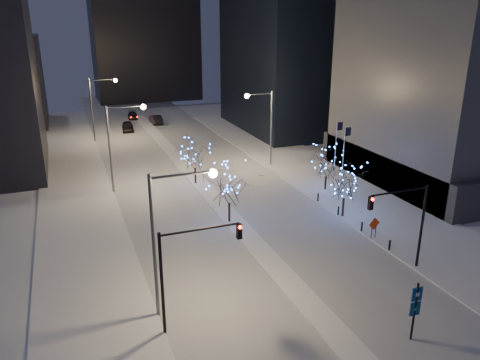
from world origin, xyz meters
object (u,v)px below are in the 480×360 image
street_lamp_east (265,119)px  holiday_tree_plaza_far (327,163)px  street_lamp_w_mid (118,136)px  traffic_signal_east (407,215)px  car_mid (156,119)px  car_far (133,115)px  holiday_tree_median_far (195,155)px  traffic_signal_west (186,262)px  holiday_tree_median_near (229,186)px  holiday_tree_plaza_near (345,183)px  car_near (128,126)px  street_lamp_w_far (98,101)px  wayfinding_sign (415,306)px  street_lamp_w_near (169,225)px  construction_sign (374,226)px

street_lamp_east → holiday_tree_plaza_far: 11.79m
street_lamp_w_mid → traffic_signal_east: (17.88, -26.00, -1.74)m
car_mid → car_far: size_ratio=1.12×
holiday_tree_median_far → traffic_signal_west: bearing=-106.8°
holiday_tree_median_near → holiday_tree_plaza_far: 14.13m
holiday_tree_median_near → holiday_tree_plaza_near: size_ratio=1.08×
car_near → holiday_tree_median_near: 43.48m
street_lamp_w_mid → street_lamp_w_far: size_ratio=1.00×
street_lamp_w_mid → holiday_tree_plaza_near: street_lamp_w_mid is taller
traffic_signal_west → car_far: 68.59m
car_far → car_mid: bearing=-54.3°
wayfinding_sign → car_near: bearing=100.3°
street_lamp_w_near → car_near: size_ratio=2.06×
traffic_signal_east → holiday_tree_median_near: bearing=125.0°
car_near → car_far: bearing=82.5°
traffic_signal_west → construction_sign: (18.74, 6.40, -3.41)m
traffic_signal_east → holiday_tree_plaza_far: size_ratio=1.39×
traffic_signal_west → holiday_tree_plaza_far: bearing=41.7°
construction_sign → holiday_tree_plaza_far: bearing=71.0°
traffic_signal_east → wayfinding_sign: 8.83m
street_lamp_w_far → traffic_signal_west: size_ratio=1.43×
car_mid → construction_sign: construction_sign is taller
car_far → traffic_signal_west: bearing=-89.6°
holiday_tree_plaza_far → construction_sign: holiday_tree_plaza_far is taller
street_lamp_east → street_lamp_w_near: bearing=-124.2°
street_lamp_w_near → street_lamp_w_mid: same height
traffic_signal_west → wayfinding_sign: bearing=-25.6°
traffic_signal_east → car_mid: (-7.04, 61.08, -3.94)m
traffic_signal_east → car_far: traffic_signal_east is taller
street_lamp_w_near → car_mid: (10.84, 60.08, -5.68)m
car_far → holiday_tree_median_near: (1.00, -53.65, 3.16)m
street_lamp_east → car_far: 40.25m
street_lamp_w_near → traffic_signal_east: size_ratio=1.43×
traffic_signal_west → car_mid: size_ratio=1.40×
construction_sign → traffic_signal_east: bearing=-111.5°
street_lamp_east → car_far: size_ratio=2.24×
traffic_signal_west → car_mid: bearing=80.5°
wayfinding_sign → construction_sign: wayfinding_sign is taller
holiday_tree_median_near → holiday_tree_median_far: (0.00, 11.91, -0.17)m
car_mid → street_lamp_w_near: bearing=78.0°
holiday_tree_median_near → holiday_tree_plaza_far: size_ratio=1.14×
street_lamp_east → car_far: bearing=106.9°
holiday_tree_median_far → wayfinding_sign: holiday_tree_median_far is taller
holiday_tree_median_far → holiday_tree_plaza_near: size_ratio=1.02×
street_lamp_east → car_far: street_lamp_east is taller
car_far → holiday_tree_median_far: 41.86m
holiday_tree_plaza_near → holiday_tree_plaza_far: bearing=72.0°
construction_sign → traffic_signal_west: bearing=-168.5°
street_lamp_w_far → construction_sign: 49.76m
traffic_signal_east → holiday_tree_median_near: traffic_signal_east is taller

